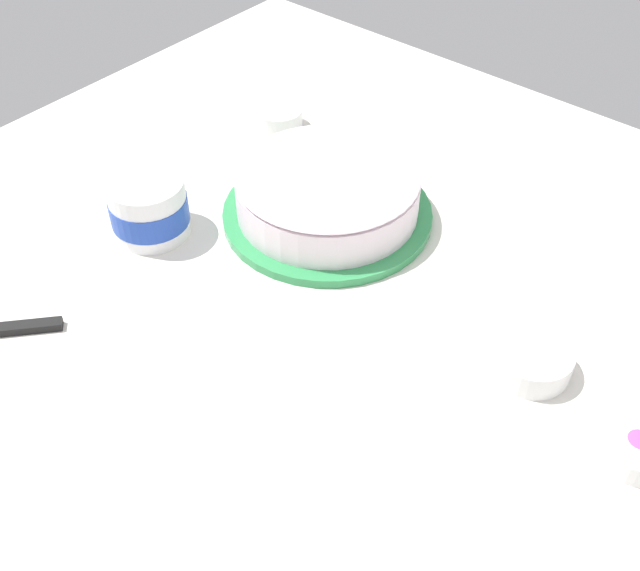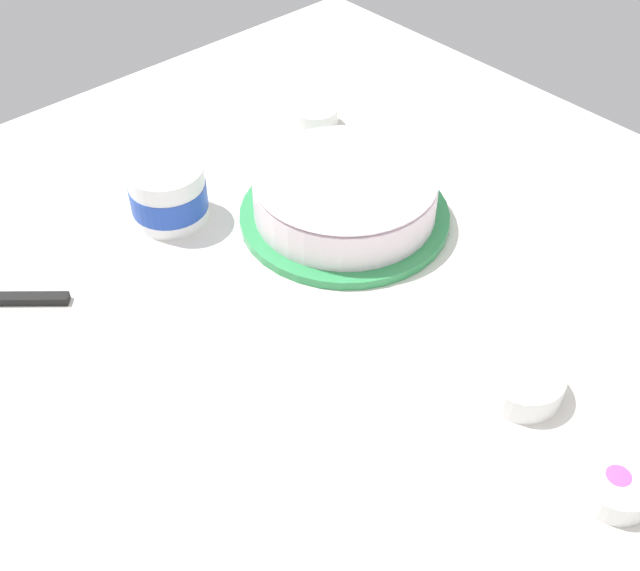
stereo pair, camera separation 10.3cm
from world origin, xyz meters
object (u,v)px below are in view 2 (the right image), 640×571
object	(u,v)px
sprinkle_bowl_green	(523,381)
sprinkle_bowl_rainbow	(615,483)
sprinkle_bowl_blue	(315,116)
frosted_cake	(345,196)
frosting_tub	(168,193)

from	to	relation	value
sprinkle_bowl_green	sprinkle_bowl_rainbow	distance (m)	0.16
sprinkle_bowl_blue	sprinkle_bowl_rainbow	world-z (taller)	sprinkle_bowl_blue
frosted_cake	sprinkle_bowl_blue	distance (m)	0.27
sprinkle_bowl_blue	frosting_tub	bearing A→B (deg)	-171.96
sprinkle_bowl_rainbow	sprinkle_bowl_blue	bearing A→B (deg)	71.72
sprinkle_bowl_blue	sprinkle_bowl_green	distance (m)	0.65
frosted_cake	sprinkle_bowl_rainbow	world-z (taller)	frosted_cake
sprinkle_bowl_green	sprinkle_bowl_blue	bearing A→B (deg)	70.64
frosted_cake	frosting_tub	size ratio (longest dim) A/B	2.76
sprinkle_bowl_blue	sprinkle_bowl_rainbow	size ratio (longest dim) A/B	0.94
sprinkle_bowl_blue	sprinkle_bowl_rainbow	distance (m)	0.80
frosted_cake	sprinkle_bowl_blue	bearing A→B (deg)	57.79
frosted_cake	sprinkle_bowl_blue	size ratio (longest dim) A/B	3.94
frosted_cake	sprinkle_bowl_rainbow	distance (m)	0.55
frosting_tub	sprinkle_bowl_green	world-z (taller)	frosting_tub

